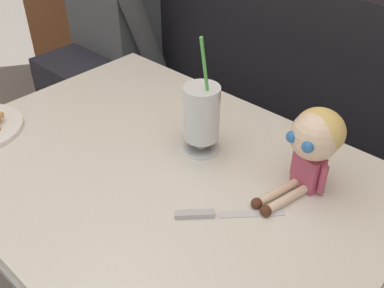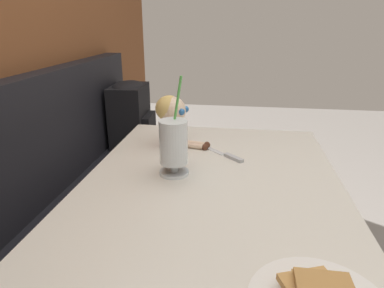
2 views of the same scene
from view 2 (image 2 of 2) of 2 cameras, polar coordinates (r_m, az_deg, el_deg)
booth_bench at (r=1.48m, az=-23.65°, el=-18.60°), size 2.60×0.48×1.00m
diner_table at (r=1.16m, az=3.05°, el=-14.90°), size 1.11×0.81×0.74m
milkshake_glass at (r=1.07m, az=-3.11°, el=-0.15°), size 0.10×0.10×0.32m
butter_knife at (r=1.25m, az=5.91°, el=-1.90°), size 0.18×0.18×0.01m
seated_doll at (r=1.33m, az=-3.38°, el=5.18°), size 0.13×0.23×0.20m
backpack at (r=2.18m, az=-10.22°, el=5.24°), size 0.31×0.26×0.41m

